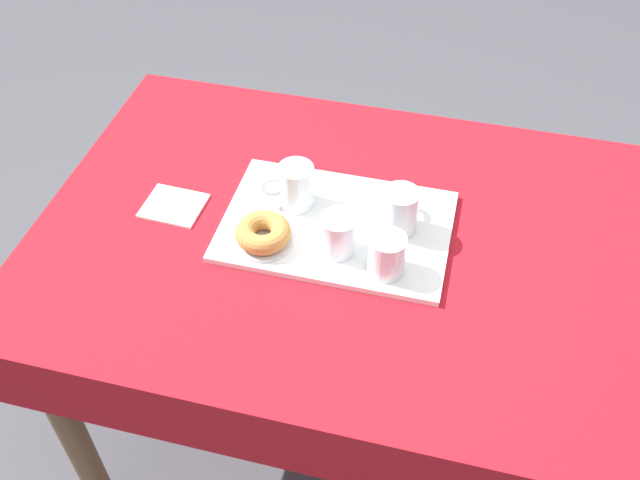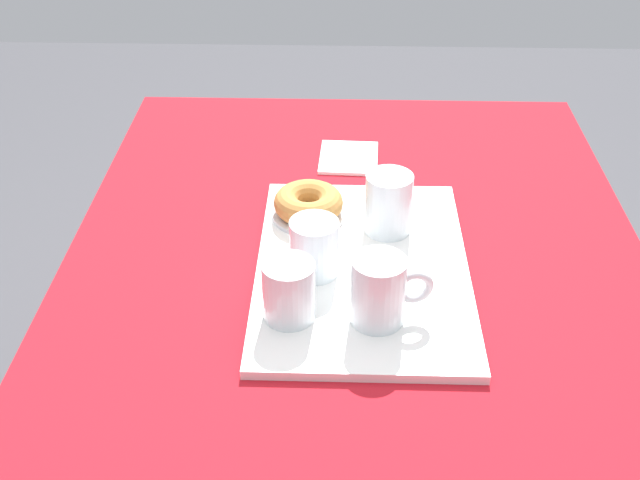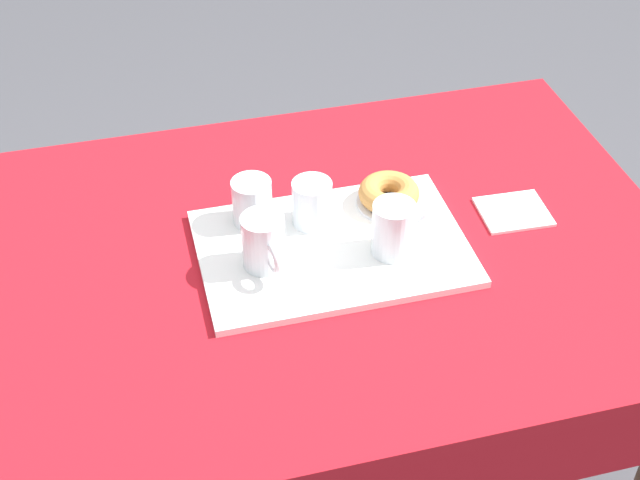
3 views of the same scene
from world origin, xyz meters
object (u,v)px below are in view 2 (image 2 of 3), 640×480
Objects in this scene: water_glass_near at (314,250)px; donut_plate_left at (309,215)px; water_glass_far at (289,293)px; serving_tray at (362,269)px; dining_table at (355,335)px; sugar_donut_left at (308,203)px; tea_mug_right at (379,292)px; tea_mug_left at (388,204)px; paper_napkin at (349,158)px.

donut_plate_left is (0.15, 0.01, -0.04)m from water_glass_near.
donut_plate_left is at bearing -3.52° from water_glass_far.
dining_table is at bearing 140.95° from serving_tray.
donut_plate_left is 1.05× the size of sugar_donut_left.
sugar_donut_left is (0.26, 0.11, -0.02)m from tea_mug_right.
sugar_donut_left reaches higher than serving_tray.
tea_mug_left is 0.16m from water_glass_near.
tea_mug_right is at bearing -157.49° from donut_plate_left.
paper_napkin is at bearing -16.39° from sugar_donut_left.
serving_tray is 0.16m from donut_plate_left.
dining_table is 0.21m from tea_mug_right.
donut_plate_left is at bearing 163.61° from paper_napkin.
serving_tray is 0.36m from paper_napkin.
dining_table is at bearing -151.01° from sugar_donut_left.
water_glass_near is at bearing 104.81° from serving_tray.
serving_tray is 0.12m from tea_mug_left.
water_glass_near and water_glass_far have the same top height.
serving_tray is 0.17m from water_glass_far.
donut_plate_left is (0.25, -0.02, -0.04)m from water_glass_far.
water_glass_far reaches higher than paper_napkin.
tea_mug_right reaches higher than paper_napkin.
paper_napkin is (0.36, 0.02, -0.00)m from serving_tray.
water_glass_near reaches higher than serving_tray.
dining_table is 10.11× the size of paper_napkin.
tea_mug_right reaches higher than dining_table.
water_glass_near is at bearing 136.41° from tea_mug_left.
water_glass_far is (-0.12, 0.10, 0.05)m from serving_tray.
tea_mug_right is (-0.12, -0.03, 0.18)m from dining_table.
serving_tray is 4.24× the size of tea_mug_left.
dining_table is at bearing 156.04° from tea_mug_left.
dining_table is at bearing -82.25° from water_glass_near.
water_glass_near is 0.15m from sugar_donut_left.
donut_plate_left is at bearing 5.66° from water_glass_near.
water_glass_near reaches higher than donut_plate_left.
water_glass_near is 0.70× the size of paper_napkin.
water_glass_near is 0.38m from paper_napkin.
sugar_donut_left reaches higher than donut_plate_left.
dining_table is 11.41× the size of tea_mug_left.
sugar_donut_left is at bearing 28.99° from dining_table.
water_glass_far is at bearing 176.48° from donut_plate_left.
tea_mug_right is 1.00× the size of sugar_donut_left.
tea_mug_right reaches higher than donut_plate_left.
tea_mug_right is at bearing 174.84° from tea_mug_left.
tea_mug_right reaches higher than water_glass_far.
sugar_donut_left is (0.03, 0.13, -0.02)m from tea_mug_left.
serving_tray reaches higher than paper_napkin.
sugar_donut_left is (0.00, 0.00, 0.02)m from donut_plate_left.
water_glass_far is at bearing 163.56° from water_glass_near.
serving_tray reaches higher than dining_table.
paper_napkin is (0.38, -0.05, -0.05)m from water_glass_near.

